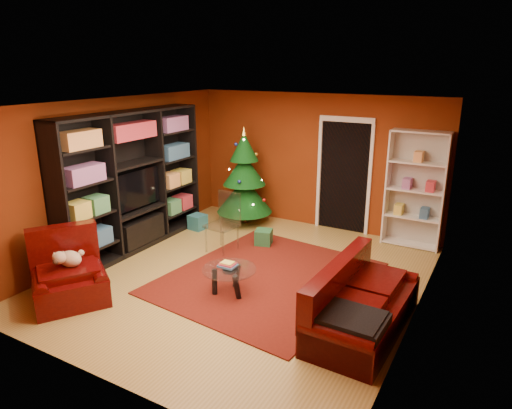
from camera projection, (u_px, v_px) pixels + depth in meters
The scene contains 18 objects.
floor at pixel (243, 278), 7.00m from camera, with size 5.00×5.50×0.05m, color olive.
ceiling at pixel (242, 102), 6.21m from camera, with size 5.00×5.50×0.05m, color silver.
wall_back at pixel (316, 161), 8.91m from camera, with size 5.00×0.05×2.60m, color maroon.
wall_left at pixel (116, 175), 7.79m from camera, with size 0.05×5.50×2.60m, color maroon.
wall_right at pixel (424, 224), 5.42m from camera, with size 0.05×5.50×2.60m, color maroon.
doorway at pixel (344, 178), 8.67m from camera, with size 1.06×0.60×2.16m, color black, non-canonical shape.
rug at pixel (267, 278), 6.93m from camera, with size 2.67×3.11×0.02m, color #5A160E.
media_unit at pixel (133, 182), 7.81m from camera, with size 0.48×3.11×2.38m, color black, non-canonical shape.
christmas_tree at pixel (244, 177), 9.08m from camera, with size 1.12×1.12×1.99m, color #08390F, non-canonical shape.
gift_box_teal at pixel (198, 222), 8.96m from camera, with size 0.29×0.29×0.29m, color #206375.
gift_box_green at pixel (264, 237), 8.17m from camera, with size 0.28×0.28×0.28m, color #1E562F.
gift_box_red at pixel (255, 212), 9.70m from camera, with size 0.22×0.22×0.22m, color maroon.
white_bookshelf at pixel (415, 190), 7.90m from camera, with size 0.98×0.35×2.11m, color white, non-canonical shape.
armchair at pixel (69, 274), 6.17m from camera, with size 1.01×1.01×0.79m, color #340404, non-canonical shape.
dog at pixel (70, 259), 6.18m from camera, with size 0.40×0.30×0.26m, color #CCAE91, non-canonical shape.
sofa at pixel (365, 298), 5.49m from camera, with size 1.93×0.87×0.83m, color #340404, non-canonical shape.
coffee_table at pixel (229, 281), 6.41m from camera, with size 0.76×0.76×0.48m, color gray, non-canonical shape.
acrylic_chair at pixel (222, 226), 7.81m from camera, with size 0.47×0.52×0.93m, color #66605B, non-canonical shape.
Camera 1 is at (3.30, -5.43, 3.12)m, focal length 32.00 mm.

